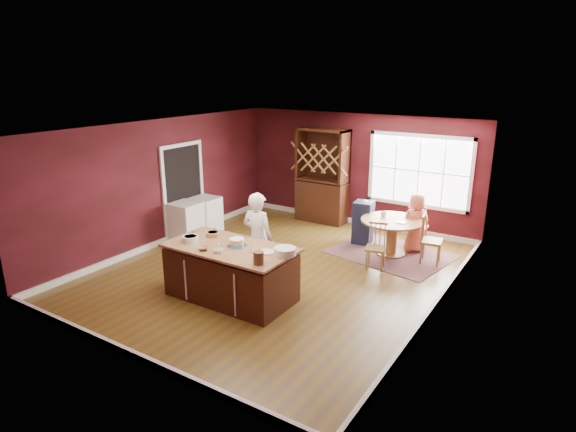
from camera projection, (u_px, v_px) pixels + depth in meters
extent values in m
plane|color=brown|center=(278.00, 271.00, 9.19)|extent=(7.00, 7.00, 0.00)
plane|color=white|center=(277.00, 128.00, 8.40)|extent=(7.00, 7.00, 0.00)
plane|color=black|center=(358.00, 170.00, 11.62)|extent=(6.00, 0.00, 6.00)
plane|color=black|center=(122.00, 266.00, 5.97)|extent=(6.00, 0.00, 6.00)
plane|color=black|center=(162.00, 183.00, 10.34)|extent=(0.00, 7.00, 7.00)
plane|color=black|center=(443.00, 231.00, 7.26)|extent=(0.00, 7.00, 7.00)
cube|color=#34190C|center=(231.00, 275.00, 8.00)|extent=(2.07, 1.05, 0.83)
cube|color=tan|center=(230.00, 247.00, 7.86)|extent=(2.15, 1.13, 0.04)
cylinder|color=brown|center=(391.00, 253.00, 10.01)|extent=(0.60, 0.60, 0.04)
cylinder|color=brown|center=(392.00, 238.00, 9.91)|extent=(0.22, 0.22, 0.67)
cylinder|color=brown|center=(393.00, 221.00, 9.80)|extent=(1.29, 1.29, 0.04)
imported|color=silver|center=(258.00, 238.00, 8.46)|extent=(0.62, 0.41, 1.67)
cylinder|color=white|center=(191.00, 239.00, 8.04)|extent=(0.27, 0.27, 0.10)
cylinder|color=brown|center=(213.00, 234.00, 8.30)|extent=(0.22, 0.22, 0.08)
cylinder|color=white|center=(203.00, 249.00, 7.66)|extent=(0.15, 0.15, 0.06)
cylinder|color=beige|center=(218.00, 251.00, 7.57)|extent=(0.15, 0.15, 0.06)
cylinder|color=silver|center=(250.00, 249.00, 7.55)|extent=(0.07, 0.07, 0.14)
cylinder|color=beige|center=(267.00, 252.00, 7.59)|extent=(0.26, 0.26, 0.02)
cylinder|color=silver|center=(285.00, 251.00, 7.47)|extent=(0.35, 0.35, 0.12)
cylinder|color=brown|center=(258.00, 258.00, 7.11)|extent=(0.16, 0.16, 0.20)
cube|color=brown|center=(390.00, 254.00, 10.01)|extent=(2.56, 2.15, 0.01)
imported|color=#CE6A53|center=(416.00, 223.00, 10.02)|extent=(0.73, 0.70, 1.25)
cylinder|color=beige|center=(402.00, 222.00, 9.61)|extent=(0.21, 0.21, 0.02)
imported|color=white|center=(384.00, 214.00, 10.01)|extent=(0.16, 0.16, 0.10)
cube|color=black|center=(322.00, 176.00, 11.87)|extent=(1.27, 0.53, 2.33)
cube|color=silver|center=(186.00, 222.00, 10.64)|extent=(0.61, 0.59, 0.88)
cube|color=white|center=(205.00, 216.00, 11.16)|extent=(0.60, 0.58, 0.87)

